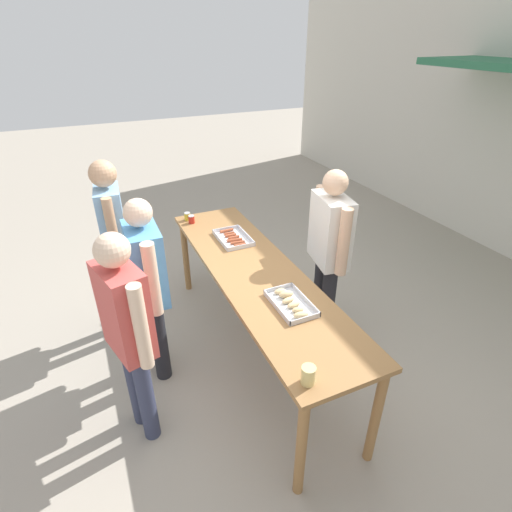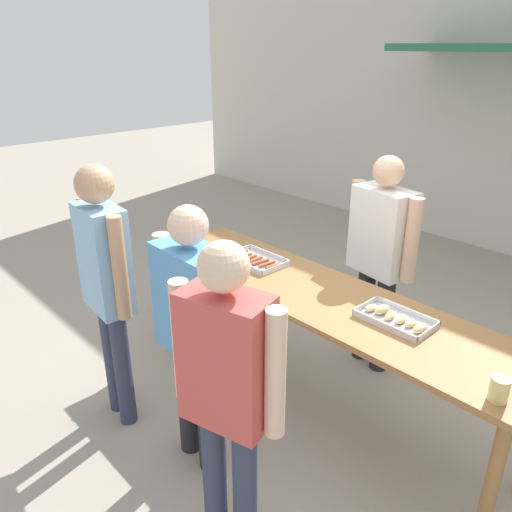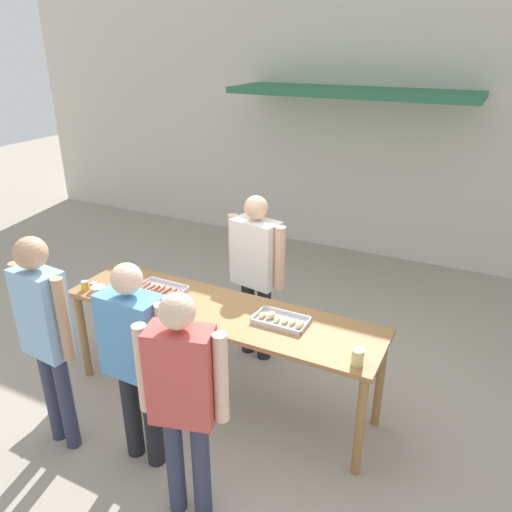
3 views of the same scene
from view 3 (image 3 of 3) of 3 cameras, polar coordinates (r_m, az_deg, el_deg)
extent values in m
plane|color=#A39989|center=(4.79, -3.86, -15.78)|extent=(24.00, 24.00, 0.00)
cube|color=beige|center=(7.46, 12.10, 17.06)|extent=(12.00, 0.12, 4.50)
cube|color=#2D704C|center=(6.91, 10.92, 17.93)|extent=(3.20, 1.00, 0.08)
cube|color=olive|center=(4.27, -4.19, -6.31)|extent=(2.82, 0.72, 0.04)
cylinder|color=olive|center=(5.07, -19.12, -8.60)|extent=(0.07, 0.07, 0.89)
cylinder|color=olive|center=(3.90, 11.78, -18.55)|extent=(0.07, 0.07, 0.89)
cylinder|color=olive|center=(5.42, -14.78, -5.80)|extent=(0.07, 0.07, 0.89)
cylinder|color=olive|center=(4.35, 13.96, -13.72)|extent=(0.07, 0.07, 0.89)
cube|color=silver|center=(4.61, -10.78, -3.97)|extent=(0.44, 0.29, 0.01)
cube|color=silver|center=(4.50, -11.87, -4.45)|extent=(0.44, 0.01, 0.03)
cube|color=silver|center=(4.70, -9.77, -3.04)|extent=(0.44, 0.01, 0.03)
cube|color=silver|center=(4.72, -12.88, -3.16)|extent=(0.01, 0.29, 0.03)
cube|color=silver|center=(4.48, -8.60, -4.32)|extent=(0.01, 0.29, 0.03)
cylinder|color=#A34C2D|center=(4.70, -12.53, -3.32)|extent=(0.03, 0.14, 0.03)
cylinder|color=#A34C2D|center=(4.67, -11.90, -3.49)|extent=(0.03, 0.11, 0.02)
cylinder|color=#A34C2D|center=(4.63, -11.39, -3.64)|extent=(0.03, 0.11, 0.03)
cylinder|color=#A34C2D|center=(4.61, -10.79, -3.73)|extent=(0.03, 0.12, 0.03)
cylinder|color=#A34C2D|center=(4.57, -10.30, -3.95)|extent=(0.05, 0.15, 0.03)
cylinder|color=#A34C2D|center=(4.54, -9.63, -4.08)|extent=(0.04, 0.14, 0.03)
cylinder|color=#A34C2D|center=(4.51, -9.03, -4.23)|extent=(0.04, 0.12, 0.03)
cube|color=silver|center=(4.07, 2.89, -7.54)|extent=(0.43, 0.26, 0.01)
cube|color=silver|center=(3.96, 2.16, -8.11)|extent=(0.43, 0.01, 0.03)
cube|color=silver|center=(4.15, 3.60, -6.50)|extent=(0.43, 0.01, 0.03)
cube|color=silver|center=(4.13, 0.19, -6.61)|extent=(0.01, 0.26, 0.03)
cube|color=silver|center=(3.99, 5.72, -7.96)|extent=(0.01, 0.26, 0.03)
ellipsoid|color=#D6B77F|center=(4.11, 0.73, -6.79)|extent=(0.06, 0.10, 0.04)
ellipsoid|color=#D6B77F|center=(4.09, 1.68, -6.79)|extent=(0.08, 0.12, 0.05)
ellipsoid|color=#D6B77F|center=(4.06, 2.42, -7.21)|extent=(0.06, 0.11, 0.04)
ellipsoid|color=#D6B77F|center=(4.05, 3.36, -7.33)|extent=(0.07, 0.12, 0.04)
ellipsoid|color=#D6B77F|center=(4.02, 4.22, -7.57)|extent=(0.06, 0.10, 0.04)
ellipsoid|color=#D6B77F|center=(3.99, 5.03, -7.82)|extent=(0.08, 0.12, 0.04)
cylinder|color=gold|center=(4.80, -18.96, -3.25)|extent=(0.07, 0.07, 0.08)
cylinder|color=#B2B2B7|center=(4.79, -19.03, -2.79)|extent=(0.06, 0.06, 0.01)
cylinder|color=#B22319|center=(4.75, -18.01, -3.41)|extent=(0.07, 0.07, 0.08)
cylinder|color=#B2B2B7|center=(4.74, -18.07, -2.94)|extent=(0.06, 0.06, 0.01)
cylinder|color=#DBC67A|center=(3.63, 11.54, -11.25)|extent=(0.09, 0.09, 0.12)
cylinder|color=#232328|center=(5.17, -0.91, -6.90)|extent=(0.14, 0.14, 0.82)
cylinder|color=#232328|center=(5.06, 0.93, -7.60)|extent=(0.14, 0.14, 0.82)
cube|color=silver|center=(4.78, 0.00, 0.38)|extent=(0.49, 0.33, 0.65)
sphere|color=#DBAD89|center=(4.62, 0.00, 5.57)|extent=(0.22, 0.22, 0.22)
cylinder|color=#DBAD89|center=(4.93, -2.58, 1.32)|extent=(0.10, 0.10, 0.62)
cylinder|color=#DBAD89|center=(4.62, 2.75, -0.25)|extent=(0.10, 0.10, 0.62)
cylinder|color=#333851|center=(4.32, -20.84, -15.32)|extent=(0.12, 0.12, 0.86)
cylinder|color=#333851|center=(4.43, -22.27, -14.41)|extent=(0.12, 0.12, 0.86)
cube|color=#84B2DB|center=(3.96, -23.22, -6.00)|extent=(0.40, 0.25, 0.68)
sphere|color=tan|center=(3.77, -24.36, 0.33)|extent=(0.23, 0.23, 0.23)
cylinder|color=tan|center=(3.78, -21.15, -6.82)|extent=(0.09, 0.09, 0.65)
cylinder|color=tan|center=(4.14, -25.18, -4.83)|extent=(0.09, 0.09, 0.65)
cylinder|color=#333851|center=(3.63, -6.27, -22.89)|extent=(0.12, 0.12, 0.82)
cylinder|color=#333851|center=(3.67, -9.21, -22.34)|extent=(0.12, 0.12, 0.82)
cube|color=#C64C47|center=(3.16, -8.49, -13.35)|extent=(0.45, 0.32, 0.65)
sphere|color=beige|center=(2.92, -9.02, -6.22)|extent=(0.22, 0.22, 0.22)
cylinder|color=beige|center=(3.09, -4.03, -13.77)|extent=(0.09, 0.09, 0.62)
cylinder|color=beige|center=(3.24, -12.76, -12.42)|extent=(0.09, 0.09, 0.62)
cylinder|color=#232328|center=(4.02, -11.68, -17.93)|extent=(0.14, 0.14, 0.80)
cylinder|color=#232328|center=(4.13, -13.99, -16.89)|extent=(0.14, 0.14, 0.80)
cube|color=#5193D1|center=(3.65, -13.87, -8.80)|extent=(0.46, 0.26, 0.64)
sphere|color=beige|center=(3.44, -14.58, -2.53)|extent=(0.22, 0.22, 0.22)
cylinder|color=beige|center=(3.48, -10.39, -9.85)|extent=(0.10, 0.10, 0.60)
cylinder|color=beige|center=(3.81, -17.08, -7.42)|extent=(0.10, 0.10, 0.60)
camera|label=1|loc=(2.10, 47.27, 8.30)|focal=28.00mm
camera|label=2|loc=(1.05, 16.89, -12.62)|focal=35.00mm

